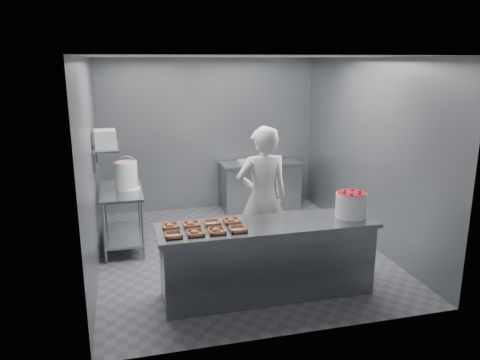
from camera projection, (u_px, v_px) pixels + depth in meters
name	position (u px, v px, depth m)	size (l,w,h in m)	color
floor	(239.00, 251.00, 6.95)	(4.50, 4.50, 0.00)	#4C4C51
ceiling	(239.00, 56.00, 6.25)	(4.50, 4.50, 0.00)	white
wall_back	(210.00, 135.00, 8.71)	(4.00, 0.04, 2.80)	slate
wall_left	(92.00, 167.00, 6.12)	(0.04, 4.50, 2.80)	slate
wall_right	(367.00, 152.00, 7.09)	(0.04, 4.50, 2.80)	slate
service_counter	(267.00, 259.00, 5.57)	(2.60, 0.70, 0.90)	slate
prep_table	(122.00, 209.00, 6.97)	(0.60, 1.20, 0.90)	slate
back_counter	(261.00, 185.00, 8.84)	(1.50, 0.60, 0.90)	slate
wall_shelf	(106.00, 147.00, 6.69)	(0.35, 0.90, 0.03)	slate
tray_0	(173.00, 235.00, 5.06)	(0.19, 0.18, 0.04)	tan
tray_1	(195.00, 233.00, 5.11)	(0.19, 0.18, 0.06)	tan
tray_2	(217.00, 231.00, 5.17)	(0.19, 0.18, 0.06)	tan
tray_3	(238.00, 229.00, 5.23)	(0.19, 0.18, 0.04)	tan
tray_4	(170.00, 226.00, 5.32)	(0.19, 0.18, 0.06)	tan
tray_5	(191.00, 224.00, 5.37)	(0.19, 0.18, 0.06)	tan
tray_6	(212.00, 223.00, 5.43)	(0.19, 0.18, 0.04)	tan
tray_7	(232.00, 221.00, 5.49)	(0.19, 0.18, 0.06)	tan
worker	(262.00, 198.00, 6.22)	(0.71, 0.46, 1.94)	silver
strawberry_tub	(351.00, 204.00, 5.67)	(0.37, 0.37, 0.31)	silver
glaze_bucket	(126.00, 175.00, 6.86)	(0.34, 0.33, 0.50)	silver
bucket_lid	(129.00, 189.00, 6.90)	(0.33, 0.33, 0.03)	silver
rag	(126.00, 181.00, 7.32)	(0.15, 0.13, 0.02)	#CCB28C
appliance	(105.00, 139.00, 6.53)	(0.29, 0.33, 0.25)	gray
paper_stack	(246.00, 162.00, 8.65)	(0.30, 0.22, 0.06)	silver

